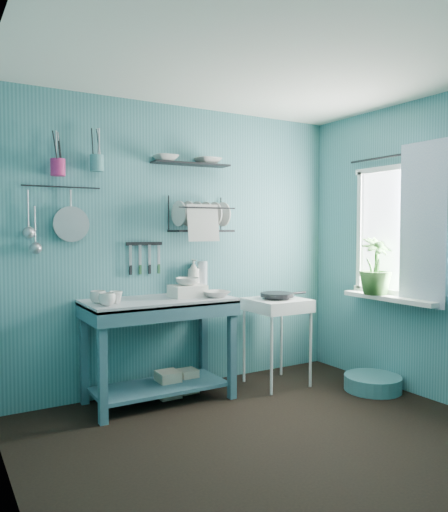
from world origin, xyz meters
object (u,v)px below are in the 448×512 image
water_bottle (202,277)px  floor_basin (373,383)px  mug_right (98,297)px  soap_bottle (194,276)px  utensil_cup_teal (97,163)px  potted_plant (375,266)px  utensil_cup_magenta (58,167)px  colander (71,224)px  storage_tin_small (188,381)px  storage_tin_large (168,384)px  mug_left (107,299)px  work_counter (159,350)px  wash_tub (187,291)px  frying_pan (277,295)px  hotplate_stand (277,342)px  mug_mid (116,297)px  dish_rack (201,214)px

water_bottle → floor_basin: size_ratio=0.57×
mug_right → soap_bottle: 0.95m
utensil_cup_teal → water_bottle: bearing=0.4°
potted_plant → utensil_cup_magenta: bearing=162.0°
colander → storage_tin_small: 1.65m
water_bottle → potted_plant: potted_plant is taller
potted_plant → storage_tin_large: potted_plant is taller
mug_left → utensil_cup_magenta: (-0.25, 0.37, 0.99)m
work_counter → wash_tub: (0.25, -0.02, 0.47)m
mug_left → frying_pan: bearing=1.1°
frying_pan → storage_tin_large: size_ratio=1.36×
wash_tub → hotplate_stand: bearing=-7.4°
mug_mid → hotplate_stand: 1.56m
utensil_cup_magenta → colander: utensil_cup_magenta is taller
work_counter → mug_right: mug_right is taller
mug_right → potted_plant: (2.32, -0.62, 0.19)m
utensil_cup_magenta → storage_tin_large: (0.83, -0.16, -1.77)m
dish_rack → storage_tin_large: 1.49m
utensil_cup_magenta → storage_tin_small: 2.07m
water_bottle → floor_basin: water_bottle is taller
mug_mid → frying_pan: bearing=-2.7°
colander → floor_basin: (2.35, -0.95, -1.39)m
soap_bottle → potted_plant: potted_plant is taller
mug_mid → dish_rack: (0.86, 0.22, 0.66)m
potted_plant → storage_tin_small: size_ratio=2.56×
mug_right → wash_tub: (0.75, -0.02, 0.00)m
work_counter → mug_right: (-0.50, 0.00, 0.47)m
mug_right → storage_tin_large: bearing=4.8°
water_bottle → utensil_cup_magenta: 1.54m
water_bottle → colander: size_ratio=1.00×
mug_left → mug_mid: mug_left is taller
mug_right → hotplate_stand: (1.60, -0.13, -0.50)m
mug_mid → soap_bottle: (0.80, 0.26, 0.10)m
water_bottle → potted_plant: size_ratio=0.55×
mug_left → soap_bottle: size_ratio=0.41×
soap_bottle → dish_rack: dish_rack is taller
storage_tin_small → mug_mid: bearing=-168.4°
mug_left → hotplate_stand: bearing=1.1°
dish_rack → utensil_cup_magenta: size_ratio=4.23×
utensil_cup_magenta → storage_tin_small: bearing=-7.4°
soap_bottle → frying_pan: (0.68, -0.33, -0.17)m
mug_mid → frying_pan: 1.48m
potted_plant → storage_tin_small: potted_plant is taller
hotplate_stand → utensil_cup_magenta: size_ratio=6.02×
wash_tub → dish_rack: 0.72m
water_bottle → storage_tin_large: size_ratio=1.27×
work_counter → hotplate_stand: 1.11m
mug_mid → storage_tin_small: mug_mid is taller
work_counter → potted_plant: potted_plant is taller
dish_rack → storage_tin_large: (-0.38, -0.11, -1.44)m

